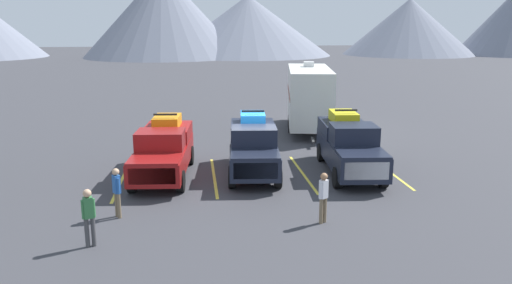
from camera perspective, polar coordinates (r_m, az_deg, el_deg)
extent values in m
plane|color=#38383D|center=(21.66, 0.18, -3.42)|extent=(240.00, 240.00, 0.00)
cube|color=maroon|center=(21.11, -10.44, -1.70)|extent=(2.49, 5.80, 0.86)
cube|color=maroon|center=(19.05, -11.37, -1.91)|extent=(2.04, 1.74, 0.08)
cube|color=maroon|center=(20.43, -10.74, 0.17)|extent=(1.99, 1.63, 0.79)
cube|color=slate|center=(19.85, -11.00, -0.10)|extent=(1.76, 0.38, 0.58)
cube|color=maroon|center=(22.41, -9.96, 1.07)|extent=(2.17, 2.76, 0.57)
cube|color=silver|center=(18.45, -11.69, -3.81)|extent=(1.69, 0.21, 0.60)
cylinder|color=black|center=(19.28, -8.51, -4.40)|extent=(0.35, 0.86, 0.83)
cylinder|color=black|center=(19.58, -13.85, -4.37)|extent=(0.35, 0.86, 0.83)
cylinder|color=black|center=(22.95, -7.46, -1.48)|extent=(0.35, 0.86, 0.83)
cylinder|color=black|center=(23.20, -11.96, -1.50)|extent=(0.35, 0.86, 0.83)
cube|color=orange|center=(22.31, -10.02, 2.35)|extent=(1.24, 1.75, 0.45)
cylinder|color=black|center=(21.69, -9.05, 2.06)|extent=(0.22, 0.45, 0.44)
cylinder|color=black|center=(21.82, -11.38, 2.03)|extent=(0.22, 0.45, 0.44)
cylinder|color=black|center=(22.81, -8.71, 2.63)|extent=(0.22, 0.45, 0.44)
cylinder|color=black|center=(22.93, -10.93, 2.59)|extent=(0.22, 0.45, 0.44)
cube|color=black|center=(21.79, -10.22, 3.08)|extent=(1.00, 0.17, 0.08)
cube|color=black|center=(21.14, -0.27, -1.37)|extent=(2.40, 5.43, 0.88)
cube|color=black|center=(19.18, -0.10, -1.42)|extent=(1.98, 1.64, 0.08)
cube|color=black|center=(20.48, -0.23, 0.59)|extent=(1.94, 1.53, 0.81)
cube|color=slate|center=(19.93, -0.18, 0.35)|extent=(1.72, 0.38, 0.60)
cube|color=black|center=(22.35, -0.38, 1.41)|extent=(2.11, 2.59, 0.61)
cube|color=silver|center=(18.62, -0.03, -3.28)|extent=(1.64, 0.21, 0.62)
cylinder|color=black|center=(19.58, 2.50, -3.93)|extent=(0.36, 0.89, 0.87)
cylinder|color=black|center=(19.53, -2.73, -3.98)|extent=(0.36, 0.89, 0.87)
cylinder|color=black|center=(23.03, 1.82, -1.28)|extent=(0.36, 0.89, 0.87)
cylinder|color=black|center=(22.98, -2.62, -1.32)|extent=(0.36, 0.89, 0.87)
cube|color=blue|center=(22.25, -0.38, 2.74)|extent=(1.20, 1.64, 0.45)
cylinder|color=black|center=(21.74, 0.81, 2.47)|extent=(0.22, 0.45, 0.44)
cylinder|color=black|center=(21.72, -1.49, 2.46)|extent=(0.22, 0.45, 0.44)
cylinder|color=black|center=(22.79, 0.68, 2.98)|extent=(0.22, 0.45, 0.44)
cylinder|color=black|center=(22.77, -1.51, 2.97)|extent=(0.22, 0.45, 0.44)
cube|color=black|center=(21.75, -0.35, 3.50)|extent=(0.97, 0.17, 0.08)
cube|color=black|center=(21.68, 10.56, -1.19)|extent=(2.46, 5.96, 0.96)
cube|color=black|center=(19.59, 11.92, -1.25)|extent=(2.00, 1.79, 0.08)
cube|color=black|center=(20.98, 10.97, 0.81)|extent=(1.96, 1.67, 0.83)
cube|color=slate|center=(20.40, 11.34, 0.56)|extent=(1.72, 0.39, 0.61)
cube|color=black|center=(23.01, 9.81, 1.61)|extent=(2.14, 2.83, 0.55)
cube|color=silver|center=(18.98, 12.41, -3.22)|extent=(1.65, 0.21, 0.67)
cylinder|color=black|center=(20.19, 14.18, -3.87)|extent=(0.35, 0.84, 0.82)
cylinder|color=black|center=(19.77, 9.18, -3.99)|extent=(0.35, 0.84, 0.82)
cylinder|color=black|center=(23.86, 11.60, -1.09)|extent=(0.35, 0.84, 0.82)
cylinder|color=black|center=(23.51, 7.36, -1.14)|extent=(0.35, 0.84, 0.82)
cube|color=yellow|center=(22.91, 9.86, 2.84)|extent=(1.22, 1.80, 0.45)
cylinder|color=black|center=(22.44, 11.26, 2.55)|extent=(0.22, 0.45, 0.44)
cylinder|color=black|center=(22.26, 9.06, 2.55)|extent=(0.22, 0.45, 0.44)
cylinder|color=black|center=(23.57, 10.62, 3.09)|extent=(0.22, 0.45, 0.44)
cylinder|color=black|center=(23.40, 8.52, 3.09)|extent=(0.22, 0.45, 0.44)
cube|color=black|center=(22.38, 10.15, 3.56)|extent=(0.97, 0.17, 0.08)
cube|color=gold|center=(21.26, -14.95, -4.19)|extent=(0.12, 5.50, 0.01)
cube|color=gold|center=(21.06, -4.75, -3.94)|extent=(0.12, 5.50, 0.01)
cube|color=gold|center=(21.53, 5.31, -3.57)|extent=(0.12, 5.50, 0.01)
cube|color=gold|center=(22.62, 14.67, -3.12)|extent=(0.12, 5.50, 0.01)
cube|color=silver|center=(29.86, 6.01, 5.29)|extent=(3.49, 7.20, 3.14)
cube|color=brown|center=(29.79, 3.73, 5.62)|extent=(1.14, 6.53, 0.24)
cube|color=silver|center=(30.70, 5.98, 8.74)|extent=(0.71, 0.79, 0.30)
cube|color=#333333|center=(26.20, 6.42, 0.19)|extent=(0.32, 1.20, 0.12)
cylinder|color=black|center=(29.42, 8.13, 1.71)|extent=(0.35, 0.79, 0.76)
cylinder|color=black|center=(29.29, 3.91, 1.76)|extent=(0.35, 0.79, 0.76)
cylinder|color=black|center=(31.04, 7.85, 2.32)|extent=(0.35, 0.79, 0.76)
cylinder|color=black|center=(30.91, 3.84, 2.38)|extent=(0.35, 0.79, 0.76)
cylinder|color=#3F3F42|center=(15.30, -18.56, -9.70)|extent=(0.13, 0.13, 0.87)
cylinder|color=#3F3F42|center=(15.32, -17.90, -9.62)|extent=(0.13, 0.13, 0.87)
cube|color=#33723F|center=(15.05, -18.43, -7.05)|extent=(0.31, 0.27, 0.62)
sphere|color=tan|center=(14.91, -18.55, -5.52)|extent=(0.24, 0.24, 0.24)
cylinder|color=#33723F|center=(15.04, -18.95, -7.22)|extent=(0.10, 0.10, 0.55)
cylinder|color=#33723F|center=(15.07, -17.90, -7.10)|extent=(0.10, 0.10, 0.55)
cylinder|color=#726047|center=(17.17, -15.23, -6.97)|extent=(0.12, 0.12, 0.84)
cylinder|color=#726047|center=(17.32, -15.46, -6.80)|extent=(0.12, 0.12, 0.84)
cube|color=#2659A5|center=(17.01, -15.49, -4.60)|extent=(0.30, 0.31, 0.60)
sphere|color=tan|center=(16.90, -15.58, -3.27)|extent=(0.23, 0.23, 0.23)
cylinder|color=#2659A5|center=(16.91, -15.30, -4.81)|extent=(0.10, 0.10, 0.54)
cylinder|color=#2659A5|center=(17.14, -15.67, -4.59)|extent=(0.10, 0.10, 0.54)
cylinder|color=#726047|center=(16.28, 7.37, -7.74)|extent=(0.12, 0.12, 0.84)
cylinder|color=#726047|center=(16.40, 7.78, -7.60)|extent=(0.12, 0.12, 0.84)
cube|color=silver|center=(16.09, 7.65, -5.29)|extent=(0.31, 0.29, 0.59)
sphere|color=#9E704C|center=(15.97, 7.70, -3.89)|extent=(0.23, 0.23, 0.23)
cylinder|color=silver|center=(16.01, 7.32, -5.49)|extent=(0.10, 0.10, 0.53)
cylinder|color=silver|center=(16.20, 7.97, -5.28)|extent=(0.10, 0.10, 0.53)
cone|color=slate|center=(97.78, -10.44, 14.09)|extent=(29.63, 29.63, 15.77)
cone|color=slate|center=(100.82, -0.90, 13.04)|extent=(32.11, 32.11, 11.42)
cone|color=slate|center=(107.14, 16.89, 12.37)|extent=(25.76, 25.76, 10.95)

